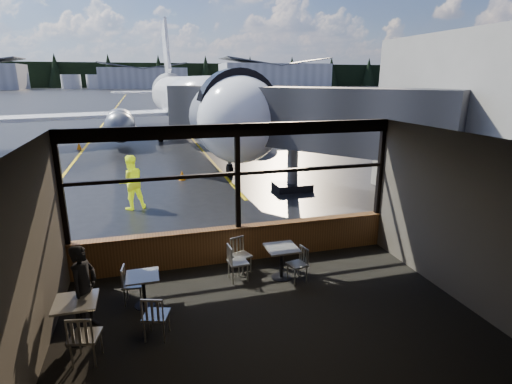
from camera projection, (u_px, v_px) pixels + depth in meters
name	position (u px, v px, depth m)	size (l,w,h in m)	color
ground_plane	(147.00, 94.00, 121.31)	(520.00, 520.00, 0.00)	black
carpet_floor	(275.00, 327.00, 7.53)	(8.00, 6.00, 0.01)	black
ceiling	(278.00, 143.00, 6.57)	(8.00, 6.00, 0.04)	#38332D
wall_left	(25.00, 270.00, 6.00)	(0.04, 6.00, 3.50)	#464038
wall_right	(463.00, 220.00, 8.10)	(0.04, 6.00, 3.50)	#464038
wall_back	(366.00, 348.00, 4.27)	(8.00, 0.04, 3.50)	#464038
window_sill	(238.00, 244.00, 10.18)	(8.00, 0.28, 0.90)	#57341A
window_header	(237.00, 130.00, 9.38)	(8.00, 0.18, 0.30)	black
mullion_left	(61.00, 189.00, 8.67)	(0.12, 0.12, 2.60)	black
mullion_centre	(238.00, 178.00, 9.70)	(0.12, 0.12, 2.60)	black
mullion_right	(380.00, 168.00, 10.73)	(0.12, 0.12, 2.60)	black
window_transom	(237.00, 174.00, 9.67)	(8.00, 0.10, 0.08)	black
airliner	(189.00, 68.00, 28.11)	(28.50, 34.21, 10.45)	white
jet_bridge	(294.00, 135.00, 15.68)	(8.94, 10.93, 4.77)	#29292C
cafe_table_near	(281.00, 263.00, 9.29)	(0.71, 0.71, 0.78)	gray
cafe_table_mid	(144.00, 291.00, 8.14)	(0.64, 0.64, 0.70)	gray
cafe_table_left	(78.00, 321.00, 7.06)	(0.72, 0.72, 0.79)	gray
chair_near_e	(297.00, 265.00, 9.14)	(0.45, 0.45, 0.82)	#B4B0A3
chair_near_w	(238.00, 262.00, 9.17)	(0.49, 0.49, 0.90)	beige
chair_near_n	(241.00, 256.00, 9.55)	(0.47, 0.47, 0.87)	#B1ACA0
chair_mid_s	(156.00, 315.00, 7.13)	(0.49, 0.49, 0.89)	beige
chair_mid_w	(133.00, 284.00, 8.26)	(0.45, 0.45, 0.83)	#B3ADA1
chair_left_s	(85.00, 337.00, 6.51)	(0.51, 0.51, 0.93)	#ABA79B
passenger	(85.00, 289.00, 7.26)	(0.61, 0.40, 1.68)	black
ground_crew	(131.00, 182.00, 14.12)	(0.95, 0.74, 1.95)	#BFF219
cone_nose	(182.00, 175.00, 18.34)	(0.32, 0.32, 0.45)	orange
cone_wing	(79.00, 146.00, 26.26)	(0.33, 0.33, 0.46)	#E34507
terminal_annex	(491.00, 122.00, 14.41)	(5.00, 7.00, 6.00)	gray
hangar_mid	(144.00, 77.00, 180.07)	(38.00, 15.00, 10.00)	silver
hangar_right	(275.00, 75.00, 189.03)	(50.00, 20.00, 12.00)	silver
fuel_tank_a	(71.00, 82.00, 169.98)	(8.00, 8.00, 6.00)	silver
fuel_tank_b	(96.00, 82.00, 172.60)	(8.00, 8.00, 6.00)	silver
fuel_tank_c	(120.00, 82.00, 175.22)	(8.00, 8.00, 6.00)	silver
treeline	(143.00, 75.00, 202.92)	(360.00, 3.00, 12.00)	black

